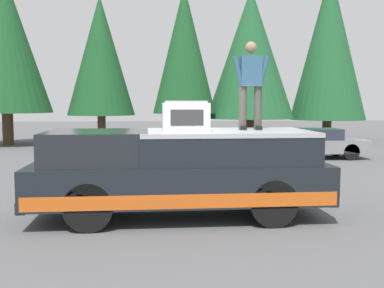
{
  "coord_description": "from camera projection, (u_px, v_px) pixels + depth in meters",
  "views": [
    {
      "loc": [
        -8.67,
        0.91,
        2.19
      ],
      "look_at": [
        0.58,
        -0.01,
        1.35
      ],
      "focal_mm": 43.74,
      "sensor_mm": 36.0,
      "label": 1
    }
  ],
  "objects": [
    {
      "name": "ground_plane",
      "position": [
        195.0,
        217.0,
        8.88
      ],
      "size": [
        90.0,
        90.0,
        0.0
      ],
      "primitive_type": "plane",
      "color": "#565659"
    },
    {
      "name": "pickup_truck",
      "position": [
        179.0,
        172.0,
        8.85
      ],
      "size": [
        2.01,
        5.54,
        1.65
      ],
      "color": "black",
      "rests_on": "ground"
    },
    {
      "name": "compressor_unit",
      "position": [
        186.0,
        116.0,
        8.61
      ],
      "size": [
        0.65,
        0.84,
        0.56
      ],
      "color": "silver",
      "rests_on": "pickup_truck"
    },
    {
      "name": "person_on_truck_bed",
      "position": [
        251.0,
        83.0,
        9.01
      ],
      "size": [
        0.29,
        0.72,
        1.69
      ],
      "color": "#423D38",
      "rests_on": "pickup_truck"
    },
    {
      "name": "parked_car_grey",
      "position": [
        312.0,
        143.0,
        18.15
      ],
      "size": [
        1.64,
        4.1,
        1.16
      ],
      "color": "gray",
      "rests_on": "ground"
    },
    {
      "name": "parked_car_maroon",
      "position": [
        182.0,
        143.0,
        18.16
      ],
      "size": [
        1.64,
        4.1,
        1.16
      ],
      "color": "maroon",
      "rests_on": "ground"
    },
    {
      "name": "conifer_far_left",
      "position": [
        329.0,
        45.0,
        26.42
      ],
      "size": [
        4.22,
        4.22,
        9.62
      ],
      "color": "#4C3826",
      "rests_on": "ground"
    },
    {
      "name": "conifer_left",
      "position": [
        250.0,
        54.0,
        25.12
      ],
      "size": [
        4.72,
        4.72,
        8.25
      ],
      "color": "#4C3826",
      "rests_on": "ground"
    },
    {
      "name": "conifer_center_left",
      "position": [
        184.0,
        50.0,
        23.94
      ],
      "size": [
        3.23,
        3.23,
        8.13
      ],
      "color": "#4C3826",
      "rests_on": "ground"
    },
    {
      "name": "conifer_center_right",
      "position": [
        100.0,
        56.0,
        24.81
      ],
      "size": [
        3.59,
        3.59,
        7.81
      ],
      "color": "#4C3826",
      "rests_on": "ground"
    },
    {
      "name": "conifer_right",
      "position": [
        5.0,
        42.0,
        23.48
      ],
      "size": [
        4.52,
        4.52,
        8.79
      ],
      "color": "#4C3826",
      "rests_on": "ground"
    }
  ]
}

